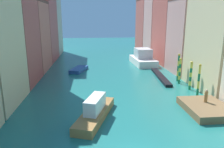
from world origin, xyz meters
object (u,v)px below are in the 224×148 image
at_px(motorboat_0, 95,111).
at_px(mooring_pole_0, 199,80).
at_px(vaporetto_white, 143,58).
at_px(mooring_pole_3, 178,67).
at_px(motorboat_1, 79,70).
at_px(person_on_dock, 206,96).
at_px(mooring_pole_1, 191,75).
at_px(waterfront_dock, 206,108).
at_px(gondola_black, 161,77).
at_px(mooring_pole_2, 180,71).

bearing_deg(motorboat_0, mooring_pole_0, 22.03).
relative_size(vaporetto_white, motorboat_0, 1.14).
relative_size(mooring_pole_3, motorboat_1, 0.81).
height_order(person_on_dock, mooring_pole_1, mooring_pole_1).
xyz_separation_m(person_on_dock, motorboat_1, (-14.73, 19.15, -1.13)).
xyz_separation_m(person_on_dock, mooring_pole_1, (1.23, 6.58, 0.62)).
distance_m(waterfront_dock, vaporetto_white, 25.24).
bearing_deg(gondola_black, mooring_pole_3, -44.94).
distance_m(mooring_pole_2, gondola_black, 4.26).
bearing_deg(mooring_pole_2, waterfront_dock, -96.61).
xyz_separation_m(mooring_pole_2, gondola_black, (-1.79, 3.42, -1.80)).
relative_size(gondola_black, motorboat_1, 1.98).
bearing_deg(mooring_pole_1, motorboat_1, 141.78).
relative_size(waterfront_dock, mooring_pole_3, 1.31).
bearing_deg(waterfront_dock, mooring_pole_1, 78.43).
relative_size(motorboat_0, motorboat_1, 1.49).
bearing_deg(mooring_pole_1, person_on_dock, -100.62).
height_order(mooring_pole_3, motorboat_1, mooring_pole_3).
relative_size(mooring_pole_0, motorboat_0, 0.51).
height_order(mooring_pole_2, gondola_black, mooring_pole_2).
height_order(waterfront_dock, mooring_pole_0, mooring_pole_0).
height_order(gondola_black, motorboat_0, motorboat_0).
height_order(waterfront_dock, person_on_dock, person_on_dock).
bearing_deg(mooring_pole_0, person_on_dock, -105.68).
height_order(waterfront_dock, mooring_pole_3, mooring_pole_3).
distance_m(person_on_dock, motorboat_0, 12.15).
bearing_deg(mooring_pole_2, motorboat_0, -140.10).
relative_size(mooring_pole_1, gondola_black, 0.37).
xyz_separation_m(mooring_pole_0, vaporetto_white, (-2.39, 20.33, -0.88)).
bearing_deg(person_on_dock, motorboat_1, 127.57).
xyz_separation_m(mooring_pole_3, gondola_black, (-2.08, 2.08, -2.03)).
height_order(mooring_pole_0, motorboat_0, mooring_pole_0).
bearing_deg(person_on_dock, mooring_pole_3, 83.61).
bearing_deg(mooring_pole_3, waterfront_dock, -97.29).
relative_size(person_on_dock, motorboat_1, 0.27).
bearing_deg(motorboat_1, waterfront_dock, -54.05).
bearing_deg(motorboat_0, vaporetto_white, 67.14).
distance_m(vaporetto_white, motorboat_1, 14.52).
xyz_separation_m(mooring_pole_2, motorboat_0, (-12.99, -10.86, -1.24)).
bearing_deg(mooring_pole_0, vaporetto_white, 96.69).
xyz_separation_m(mooring_pole_0, mooring_pole_2, (-0.22, 5.52, -0.12)).
height_order(person_on_dock, mooring_pole_2, mooring_pole_2).
bearing_deg(vaporetto_white, mooring_pole_1, -82.12).
distance_m(person_on_dock, mooring_pole_1, 6.72).
bearing_deg(person_on_dock, vaporetto_white, 92.90).
bearing_deg(vaporetto_white, gondola_black, -88.09).
height_order(waterfront_dock, vaporetto_white, vaporetto_white).
distance_m(person_on_dock, mooring_pole_3, 11.05).
relative_size(waterfront_dock, motorboat_1, 1.06).
height_order(mooring_pole_0, motorboat_1, mooring_pole_0).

